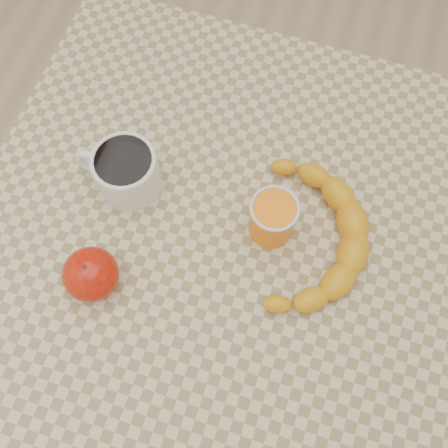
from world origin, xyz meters
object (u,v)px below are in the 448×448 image
(coffee_mug, at_px, (125,171))
(apple, at_px, (91,274))
(table, at_px, (224,246))
(orange_juice_glass, at_px, (272,218))
(banana, at_px, (311,238))

(coffee_mug, bearing_deg, apple, -85.68)
(table, distance_m, orange_juice_glass, 0.15)
(apple, bearing_deg, table, 41.82)
(coffee_mug, height_order, apple, coffee_mug)
(table, bearing_deg, apple, -138.18)
(orange_juice_glass, bearing_deg, apple, -144.19)
(coffee_mug, xyz_separation_m, banana, (0.30, -0.01, -0.02))
(apple, xyz_separation_m, banana, (0.29, 0.16, -0.01))
(coffee_mug, relative_size, banana, 0.45)
(orange_juice_glass, distance_m, banana, 0.07)
(table, relative_size, apple, 8.02)
(coffee_mug, distance_m, apple, 0.17)
(apple, height_order, banana, apple)
(orange_juice_glass, relative_size, banana, 0.27)
(table, height_order, coffee_mug, coffee_mug)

